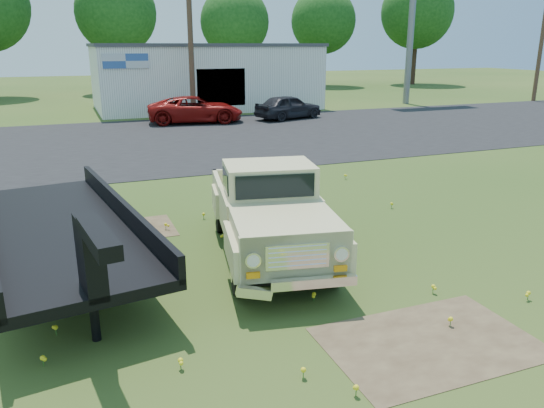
{
  "coord_description": "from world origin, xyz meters",
  "views": [
    {
      "loc": [
        -3.04,
        -8.39,
        4.09
      ],
      "look_at": [
        0.64,
        1.0,
        1.04
      ],
      "focal_mm": 35.0,
      "sensor_mm": 36.0,
      "label": 1
    }
  ],
  "objects": [
    {
      "name": "treeline_e",
      "position": [
        12.0,
        39.0,
        5.98
      ],
      "size": [
        6.08,
        6.08,
        9.04
      ],
      "color": "#382419",
      "rests_on": "ground"
    },
    {
      "name": "treeline_g",
      "position": [
        32.0,
        40.0,
        7.25
      ],
      "size": [
        7.36,
        7.36,
        10.95
      ],
      "color": "#382419",
      "rests_on": "ground"
    },
    {
      "name": "flatbed_trailer",
      "position": [
        -3.33,
        1.53,
        0.99
      ],
      "size": [
        3.42,
        7.5,
        1.97
      ],
      "primitive_type": null,
      "rotation": [
        0.0,
        0.0,
        0.14
      ],
      "color": "black",
      "rests_on": "ground"
    },
    {
      "name": "red_pickup",
      "position": [
        3.63,
        19.93,
        0.7
      ],
      "size": [
        5.36,
        3.09,
        1.41
      ],
      "primitive_type": "imported",
      "rotation": [
        0.0,
        0.0,
        1.42
      ],
      "color": "maroon",
      "rests_on": "ground"
    },
    {
      "name": "utility_pole_mid",
      "position": [
        4.0,
        22.0,
        4.6
      ],
      "size": [
        1.6,
        0.3,
        9.0
      ],
      "color": "#4C3223",
      "rests_on": "ground"
    },
    {
      "name": "vintage_pickup_truck",
      "position": [
        0.55,
        0.93,
        0.95
      ],
      "size": [
        2.97,
        5.52,
        1.9
      ],
      "primitive_type": null,
      "rotation": [
        0.0,
        0.0,
        -0.19
      ],
      "color": "beige",
      "rests_on": "ground"
    },
    {
      "name": "dirt_patch_b",
      "position": [
        -2.0,
        3.5,
        0.0
      ],
      "size": [
        2.2,
        1.6,
        0.01
      ],
      "primitive_type": "cube",
      "color": "#4C3A28",
      "rests_on": "ground"
    },
    {
      "name": "utility_pole_east",
      "position": [
        30.0,
        22.0,
        4.6
      ],
      "size": [
        1.6,
        0.3,
        9.0
      ],
      "color": "#4C3223",
      "rests_on": "ground"
    },
    {
      "name": "dirt_patch_a",
      "position": [
        1.5,
        -3.0,
        0.0
      ],
      "size": [
        3.0,
        2.0,
        0.01
      ],
      "primitive_type": "cube",
      "color": "#4C3A28",
      "rests_on": "ground"
    },
    {
      "name": "dark_sedan",
      "position": [
        8.89,
        19.48,
        0.68
      ],
      "size": [
        4.28,
        2.66,
        1.36
      ],
      "primitive_type": "imported",
      "rotation": [
        0.0,
        0.0,
        1.85
      ],
      "color": "black",
      "rests_on": "ground"
    },
    {
      "name": "commercial_building",
      "position": [
        6.0,
        26.99,
        2.1
      ],
      "size": [
        14.2,
        8.2,
        4.15
      ],
      "color": "silver",
      "rests_on": "ground"
    },
    {
      "name": "asphalt_lot",
      "position": [
        0.0,
        15.0,
        0.0
      ],
      "size": [
        90.0,
        14.0,
        0.02
      ],
      "primitive_type": "cube",
      "color": "black",
      "rests_on": "ground"
    },
    {
      "name": "treeline_f",
      "position": [
        22.0,
        41.5,
        6.3
      ],
      "size": [
        6.4,
        6.4,
        9.52
      ],
      "color": "#382419",
      "rests_on": "ground"
    },
    {
      "name": "treeline_d",
      "position": [
        2.0,
        40.5,
        6.62
      ],
      "size": [
        6.72,
        6.72,
        10.0
      ],
      "color": "#382419",
      "rests_on": "ground"
    },
    {
      "name": "ground",
      "position": [
        0.0,
        0.0,
        0.0
      ],
      "size": [
        140.0,
        140.0,
        0.0
      ],
      "primitive_type": "plane",
      "color": "#284716",
      "rests_on": "ground"
    }
  ]
}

